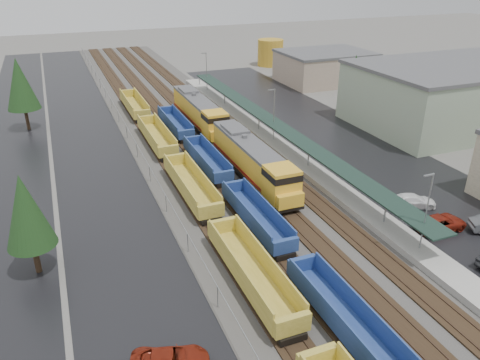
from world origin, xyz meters
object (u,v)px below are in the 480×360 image
object	(u,v)px
locomotive_trail	(200,112)
parked_car_east_b	(440,223)
well_string_blue	(293,259)
storage_tank	(270,53)
well_string_yellow	(217,222)
parked_car_east_c	(413,201)
locomotive_lead	(253,161)

from	to	relation	value
locomotive_trail	parked_car_east_b	world-z (taller)	locomotive_trail
well_string_blue	storage_tank	distance (m)	85.44
well_string_blue	well_string_yellow	bearing A→B (deg)	116.55
locomotive_trail	well_string_blue	xyz separation A→B (m)	(-4.00, -38.61, -1.38)
parked_car_east_c	storage_tank	bearing A→B (deg)	6.82
locomotive_lead	parked_car_east_c	size ratio (longest dim) A/B	4.28
locomotive_trail	well_string_yellow	xyz separation A→B (m)	(-8.00, -30.61, -1.29)
parked_car_east_b	locomotive_trail	bearing A→B (deg)	19.15
locomotive_trail	well_string_blue	world-z (taller)	locomotive_trail
locomotive_lead	well_string_yellow	xyz separation A→B (m)	(-8.00, -9.61, -1.29)
well_string_blue	storage_tank	xyz separation A→B (m)	(34.75, 78.03, 2.03)
storage_tank	locomotive_lead	bearing A→B (deg)	-116.98
storage_tank	well_string_yellow	bearing A→B (deg)	-118.96
locomotive_lead	well_string_yellow	size ratio (longest dim) A/B	0.21
locomotive_trail	storage_tank	bearing A→B (deg)	52.04
locomotive_lead	well_string_blue	bearing A→B (deg)	-102.80
locomotive_lead	well_string_blue	world-z (taller)	locomotive_lead
locomotive_lead	storage_tank	distance (m)	67.80
locomotive_lead	locomotive_trail	distance (m)	21.00
well_string_blue	parked_car_east_b	distance (m)	16.34
locomotive_lead	parked_car_east_b	distance (m)	21.21
locomotive_lead	parked_car_east_b	world-z (taller)	locomotive_lead
storage_tank	parked_car_east_c	world-z (taller)	storage_tank
locomotive_trail	well_string_yellow	world-z (taller)	locomotive_trail
parked_car_east_b	locomotive_lead	bearing A→B (deg)	36.94
locomotive_trail	parked_car_east_c	world-z (taller)	locomotive_trail
storage_tank	parked_car_east_b	xyz separation A→B (m)	(-18.42, -77.58, -2.40)
well_string_yellow	locomotive_trail	bearing A→B (deg)	75.35
locomotive_trail	parked_car_east_b	distance (m)	40.15
parked_car_east_b	storage_tank	bearing A→B (deg)	-12.11
well_string_blue	storage_tank	size ratio (longest dim) A/B	14.36
locomotive_trail	well_string_blue	size ratio (longest dim) A/B	0.23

